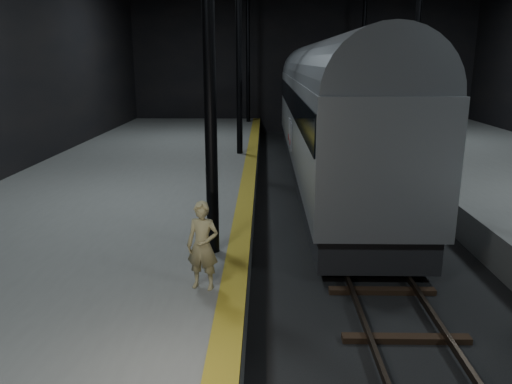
{
  "coord_description": "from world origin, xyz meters",
  "views": [
    {
      "loc": [
        -2.68,
        -14.38,
        5.12
      ],
      "look_at": [
        -2.88,
        -2.62,
        2.0
      ],
      "focal_mm": 35.0,
      "sensor_mm": 36.0,
      "label": 1
    }
  ],
  "objects": [
    {
      "name": "platform_left",
      "position": [
        -7.5,
        0.0,
        0.5
      ],
      "size": [
        9.0,
        43.8,
        1.0
      ],
      "primitive_type": "cube",
      "color": "#585855",
      "rests_on": "ground"
    },
    {
      "name": "tactile_strip",
      "position": [
        -3.25,
        0.0,
        1.0
      ],
      "size": [
        0.5,
        43.8,
        0.01
      ],
      "primitive_type": "cube",
      "color": "olive",
      "rests_on": "platform_left"
    },
    {
      "name": "woman",
      "position": [
        -3.8,
        -5.83,
        1.83
      ],
      "size": [
        0.68,
        0.53,
        1.66
      ],
      "primitive_type": "imported",
      "rotation": [
        0.0,
        0.0,
        -0.23
      ],
      "color": "#96885B",
      "rests_on": "platform_left"
    },
    {
      "name": "track",
      "position": [
        0.0,
        0.0,
        0.07
      ],
      "size": [
        2.4,
        43.0,
        0.24
      ],
      "color": "#3F3328",
      "rests_on": "ground"
    },
    {
      "name": "train",
      "position": [
        -0.0,
        6.96,
        3.23
      ],
      "size": [
        3.24,
        21.65,
        5.79
      ],
      "color": "#A7A8AF",
      "rests_on": "ground"
    },
    {
      "name": "ground",
      "position": [
        0.0,
        0.0,
        0.0
      ],
      "size": [
        44.0,
        44.0,
        0.0
      ],
      "primitive_type": "plane",
      "color": "black",
      "rests_on": "ground"
    }
  ]
}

